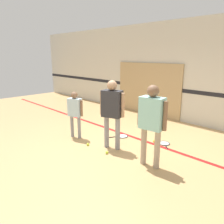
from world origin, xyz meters
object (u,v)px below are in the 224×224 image
at_px(racket_spare_on_floor, 164,144).
at_px(tennis_ball_stray_left, 88,144).
at_px(person_student_left, 75,110).
at_px(racket_second_spare, 122,136).
at_px(tennis_ball_by_spare_racket, 154,141).
at_px(person_student_right, 152,118).
at_px(person_instructor, 112,107).
at_px(tennis_ball_near_instructor, 107,152).

xyz_separation_m(racket_spare_on_floor, tennis_ball_stray_left, (-1.24, -1.42, 0.02)).
distance_m(person_student_left, racket_second_spare, 1.43).
bearing_deg(racket_spare_on_floor, racket_second_spare, -117.32).
bearing_deg(racket_spare_on_floor, tennis_ball_stray_left, -88.05).
relative_size(racket_second_spare, tennis_ball_by_spare_racket, 8.38).
relative_size(person_student_right, racket_spare_on_floor, 3.49).
relative_size(person_instructor, tennis_ball_by_spare_racket, 24.19).
bearing_deg(person_student_left, person_instructor, -11.39).
relative_size(person_student_left, tennis_ball_stray_left, 18.59).
distance_m(person_instructor, person_student_right, 1.13).
height_order(person_instructor, racket_spare_on_floor, person_instructor).
xyz_separation_m(person_student_right, tennis_ball_stray_left, (-1.63, -0.27, -0.96)).
height_order(person_student_right, racket_spare_on_floor, person_student_right).
relative_size(tennis_ball_near_instructor, tennis_ball_stray_left, 1.00).
height_order(person_instructor, person_student_right, person_student_right).
distance_m(person_student_left, tennis_ball_near_instructor, 1.51).
bearing_deg(racket_spare_on_floor, person_instructor, -80.99).
xyz_separation_m(racket_spare_on_floor, tennis_ball_by_spare_racket, (-0.23, -0.09, 0.02)).
bearing_deg(person_instructor, tennis_ball_stray_left, -165.80).
distance_m(person_student_left, racket_spare_on_floor, 2.42).
bearing_deg(tennis_ball_by_spare_racket, racket_spare_on_floor, 22.52).
bearing_deg(tennis_ball_near_instructor, racket_spare_on_floor, 67.41).
xyz_separation_m(racket_spare_on_floor, tennis_ball_near_instructor, (-0.58, -1.40, 0.02)).
height_order(racket_spare_on_floor, tennis_ball_stray_left, tennis_ball_stray_left).
bearing_deg(racket_second_spare, person_student_right, 91.38).
height_order(person_student_right, racket_second_spare, person_student_right).
bearing_deg(racket_second_spare, tennis_ball_by_spare_racket, 137.54).
bearing_deg(person_student_left, racket_second_spare, 26.65).
height_order(racket_second_spare, tennis_ball_by_spare_racket, tennis_ball_by_spare_racket).
distance_m(person_instructor, racket_second_spare, 1.25).
distance_m(person_instructor, tennis_ball_near_instructor, 1.01).
xyz_separation_m(tennis_ball_by_spare_racket, tennis_ball_stray_left, (-1.01, -1.32, 0.00)).
bearing_deg(person_student_right, racket_second_spare, -34.42).
xyz_separation_m(person_instructor, tennis_ball_stray_left, (-0.50, -0.33, -0.95)).
bearing_deg(racket_second_spare, tennis_ball_stray_left, 20.34).
distance_m(person_student_right, tennis_ball_stray_left, 1.91).
height_order(racket_spare_on_floor, tennis_ball_by_spare_racket, tennis_ball_by_spare_racket).
bearing_deg(person_student_right, tennis_ball_stray_left, 2.13).
relative_size(person_instructor, tennis_ball_stray_left, 24.19).
xyz_separation_m(person_student_left, racket_second_spare, (0.81, 0.91, -0.75)).
bearing_deg(tennis_ball_stray_left, tennis_ball_near_instructor, 1.86).
bearing_deg(racket_second_spare, person_student_left, -13.23).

